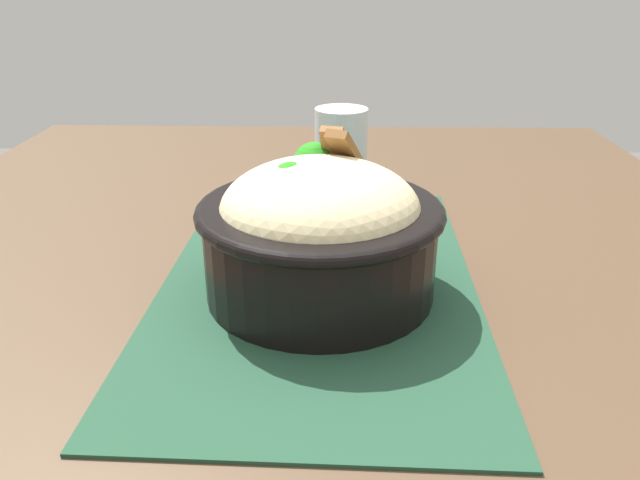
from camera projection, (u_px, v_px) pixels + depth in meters
name	position (u px, v px, depth m)	size (l,w,h in m)	color
table	(304.00, 330.00, 0.61)	(1.19, 0.97, 0.71)	#4C3826
placemat	(319.00, 280.00, 0.58)	(0.47, 0.28, 0.00)	#1E422D
bowl	(320.00, 230.00, 0.53)	(0.23, 0.23, 0.14)	black
fork	(305.00, 242.00, 0.65)	(0.02, 0.13, 0.00)	#BBBBBB
drinking_glass	(341.00, 156.00, 0.79)	(0.07, 0.07, 0.11)	silver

